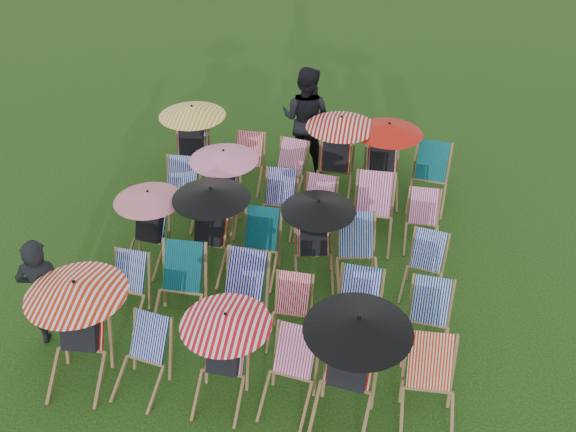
% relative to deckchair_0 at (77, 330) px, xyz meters
% --- Properties ---
extents(ground, '(100.00, 100.00, 0.00)m').
position_rel_deckchair_0_xyz_m(ground, '(2.07, 2.25, -0.75)').
color(ground, black).
rests_on(ground, ground).
extents(deckchair_0, '(1.20, 1.26, 1.42)m').
position_rel_deckchair_0_xyz_m(deckchair_0, '(0.00, 0.00, 0.00)').
color(deckchair_0, olive).
rests_on(deckchair_0, ground).
extents(deckchair_1, '(0.69, 0.87, 0.86)m').
position_rel_deckchair_0_xyz_m(deckchair_1, '(0.77, -0.04, -0.32)').
color(deckchair_1, olive).
rests_on(deckchair_1, ground).
extents(deckchair_2, '(1.05, 1.10, 1.25)m').
position_rel_deckchair_0_xyz_m(deckchair_2, '(1.78, -0.01, -0.09)').
color(deckchair_2, olive).
rests_on(deckchair_2, ground).
extents(deckchair_3, '(0.70, 0.89, 0.89)m').
position_rel_deckchair_0_xyz_m(deckchair_3, '(2.57, 0.02, -0.31)').
color(deckchair_3, olive).
rests_on(deckchair_3, ground).
extents(deckchair_4, '(1.22, 1.29, 1.44)m').
position_rel_deckchair_0_xyz_m(deckchair_4, '(3.25, -0.01, 0.01)').
color(deckchair_4, olive).
rests_on(deckchair_4, ground).
extents(deckchair_5, '(0.67, 0.91, 0.96)m').
position_rel_deckchair_0_xyz_m(deckchair_5, '(4.17, 0.06, -0.27)').
color(deckchair_5, olive).
rests_on(deckchair_5, ground).
extents(deckchair_6, '(0.61, 0.81, 0.84)m').
position_rel_deckchair_0_xyz_m(deckchair_6, '(0.10, 1.10, -0.33)').
color(deckchair_6, olive).
rests_on(deckchair_6, ground).
extents(deckchair_7, '(0.68, 0.94, 1.01)m').
position_rel_deckchair_0_xyz_m(deckchair_7, '(0.86, 1.15, -0.25)').
color(deckchair_7, olive).
rests_on(deckchair_7, ground).
extents(deckchair_8, '(0.73, 0.96, 0.98)m').
position_rel_deckchair_0_xyz_m(deckchair_8, '(1.70, 1.17, -0.26)').
color(deckchair_8, olive).
rests_on(deckchair_8, ground).
extents(deckchair_9, '(0.56, 0.77, 0.82)m').
position_rel_deckchair_0_xyz_m(deckchair_9, '(2.39, 1.07, -0.34)').
color(deckchair_9, olive).
rests_on(deckchair_9, ground).
extents(deckchair_10, '(0.67, 0.90, 0.94)m').
position_rel_deckchair_0_xyz_m(deckchair_10, '(3.25, 1.15, -0.28)').
color(deckchair_10, olive).
rests_on(deckchair_10, ground).
extents(deckchair_11, '(0.64, 0.86, 0.89)m').
position_rel_deckchair_0_xyz_m(deckchair_11, '(4.17, 1.17, -0.31)').
color(deckchair_11, olive).
rests_on(deckchair_11, ground).
extents(deckchair_12, '(1.02, 1.08, 1.21)m').
position_rel_deckchair_0_xyz_m(deckchair_12, '(0.01, 2.29, -0.11)').
color(deckchair_12, olive).
rests_on(deckchair_12, ground).
extents(deckchair_13, '(1.14, 1.19, 1.35)m').
position_rel_deckchair_0_xyz_m(deckchair_13, '(0.95, 2.32, -0.04)').
color(deckchair_13, olive).
rests_on(deckchair_13, ground).
extents(deckchair_14, '(0.63, 0.87, 0.92)m').
position_rel_deckchair_0_xyz_m(deckchair_14, '(1.70, 2.30, -0.29)').
color(deckchair_14, olive).
rests_on(deckchair_14, ground).
extents(deckchair_15, '(1.07, 1.17, 1.27)m').
position_rel_deckchair_0_xyz_m(deckchair_15, '(2.53, 2.38, -0.08)').
color(deckchair_15, olive).
rests_on(deckchair_15, ground).
extents(deckchair_16, '(0.80, 0.99, 0.96)m').
position_rel_deckchair_0_xyz_m(deckchair_16, '(3.16, 2.34, -0.27)').
color(deckchair_16, olive).
rests_on(deckchair_16, ground).
extents(deckchair_17, '(0.68, 0.86, 0.84)m').
position_rel_deckchair_0_xyz_m(deckchair_17, '(4.11, 2.31, -0.33)').
color(deckchair_17, olive).
rests_on(deckchair_17, ground).
extents(deckchair_18, '(0.65, 0.90, 0.96)m').
position_rel_deckchair_0_xyz_m(deckchair_18, '(0.11, 3.45, -0.27)').
color(deckchair_18, olive).
rests_on(deckchair_18, ground).
extents(deckchair_19, '(1.10, 1.16, 1.31)m').
position_rel_deckchair_0_xyz_m(deckchair_19, '(0.85, 3.47, -0.06)').
color(deckchair_19, olive).
rests_on(deckchair_19, ground).
extents(deckchair_20, '(0.60, 0.83, 0.89)m').
position_rel_deckchair_0_xyz_m(deckchair_20, '(1.77, 3.50, -0.31)').
color(deckchair_20, olive).
rests_on(deckchair_20, ground).
extents(deckchair_21, '(0.67, 0.86, 0.87)m').
position_rel_deckchair_0_xyz_m(deckchair_21, '(2.40, 3.47, -0.32)').
color(deckchair_21, olive).
rests_on(deckchair_21, ground).
extents(deckchair_22, '(0.68, 0.94, 1.02)m').
position_rel_deckchair_0_xyz_m(deckchair_22, '(3.30, 3.40, -0.24)').
color(deckchair_22, olive).
rests_on(deckchair_22, ground).
extents(deckchair_23, '(0.55, 0.77, 0.83)m').
position_rel_deckchair_0_xyz_m(deckchair_23, '(4.09, 3.44, -0.34)').
color(deckchair_23, olive).
rests_on(deckchair_23, ground).
extents(deckchair_24, '(1.18, 1.27, 1.40)m').
position_rel_deckchair_0_xyz_m(deckchair_24, '(-0.04, 4.73, -0.01)').
color(deckchair_24, olive).
rests_on(deckchair_24, ground).
extents(deckchair_25, '(0.59, 0.82, 0.89)m').
position_rel_deckchair_0_xyz_m(deckchair_25, '(0.98, 4.67, -0.31)').
color(deckchair_25, olive).
rests_on(deckchair_25, ground).
extents(deckchair_26, '(0.72, 0.90, 0.88)m').
position_rel_deckchair_0_xyz_m(deckchair_26, '(1.74, 4.54, -0.31)').
color(deckchair_26, olive).
rests_on(deckchair_26, ground).
extents(deckchair_27, '(1.20, 1.24, 1.43)m').
position_rel_deckchair_0_xyz_m(deckchair_27, '(2.56, 4.71, 0.00)').
color(deckchair_27, olive).
rests_on(deckchair_27, ground).
extents(deckchair_28, '(1.16, 1.23, 1.37)m').
position_rel_deckchair_0_xyz_m(deckchair_28, '(3.38, 4.73, -0.03)').
color(deckchair_28, olive).
rests_on(deckchair_28, ground).
extents(deckchair_29, '(0.74, 0.97, 0.99)m').
position_rel_deckchair_0_xyz_m(deckchair_29, '(4.18, 4.64, -0.26)').
color(deckchair_29, olive).
rests_on(deckchair_29, ground).
extents(person_left, '(0.68, 0.54, 1.65)m').
position_rel_deckchair_0_xyz_m(person_left, '(-0.65, 0.47, 0.07)').
color(person_left, black).
rests_on(person_left, ground).
extents(person_rear, '(1.09, 0.93, 1.96)m').
position_rel_deckchair_0_xyz_m(person_rear, '(1.90, 5.56, 0.23)').
color(person_rear, black).
rests_on(person_rear, ground).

